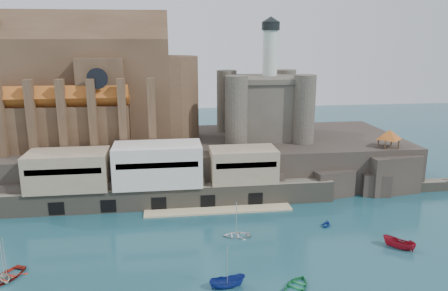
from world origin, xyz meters
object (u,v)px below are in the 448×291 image
pavilion (389,136)px  boat_0 (7,278)px  boat_2 (227,287)px  church (96,90)px  castle_keep (263,104)px

pavilion → boat_0: (-73.91, -29.32, -12.73)m
boat_0 → boat_2: 32.43m
church → boat_2: 61.23m
castle_keep → pavilion: bearing=-30.2°
church → castle_keep: (40.21, -0.78, -3.81)m
church → boat_0: size_ratio=7.69×
church → boat_2: size_ratio=9.02×
castle_keep → boat_0: bearing=-137.2°
castle_keep → pavilion: castle_keep is taller
castle_keep → church: bearing=178.9°
church → boat_0: 50.90m
castle_keep → boat_0: 67.89m
boat_0 → pavilion: bearing=46.1°
church → boat_2: (23.96, -51.82, -22.13)m
pavilion → boat_0: 80.52m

